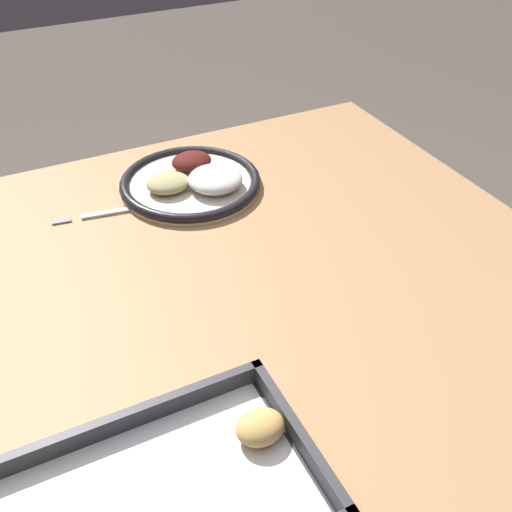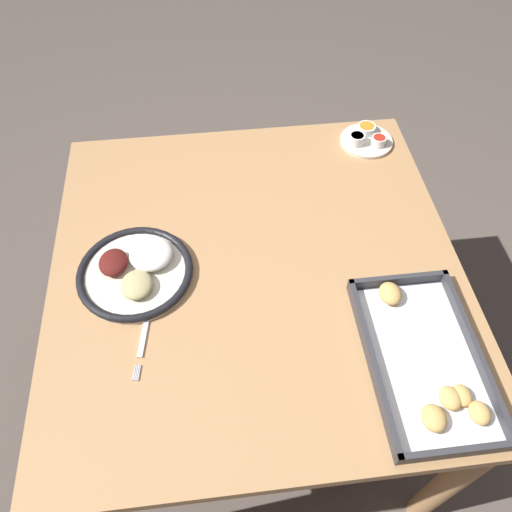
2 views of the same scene
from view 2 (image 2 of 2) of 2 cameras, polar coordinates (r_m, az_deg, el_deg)
name	(u,v)px [view 2 (image 2 of 2)]	position (r m, az deg, el deg)	size (l,w,h in m)	color
ground_plane	(256,385)	(1.87, 0.00, -14.49)	(8.00, 8.00, 0.00)	#564C44
dining_table	(256,288)	(1.31, 0.01, -3.68)	(1.03, 1.00, 0.74)	#AD7F51
dinner_plate	(136,269)	(1.23, -13.54, -1.50)	(0.28, 0.28, 0.05)	beige
fork	(144,333)	(1.14, -12.65, -8.58)	(0.20, 0.04, 0.00)	silver
saucer_plate	(366,138)	(1.56, 12.49, 12.99)	(0.16, 0.16, 0.04)	beige
baking_tray	(425,361)	(1.13, 18.77, -11.31)	(0.40, 0.24, 0.04)	#333338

